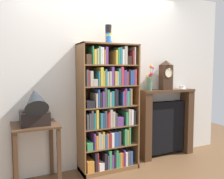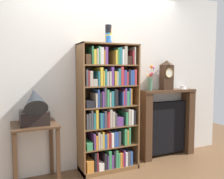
{
  "view_description": "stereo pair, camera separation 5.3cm",
  "coord_description": "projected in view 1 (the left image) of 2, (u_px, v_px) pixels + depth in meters",
  "views": [
    {
      "loc": [
        -1.33,
        -2.87,
        1.43
      ],
      "look_at": [
        0.06,
        0.12,
        1.13
      ],
      "focal_mm": 38.06,
      "sensor_mm": 36.0,
      "label": 1
    },
    {
      "loc": [
        -1.28,
        -2.89,
        1.43
      ],
      "look_at": [
        0.06,
        0.12,
        1.13
      ],
      "focal_mm": 38.06,
      "sensor_mm": 36.0,
      "label": 2
    }
  ],
  "objects": [
    {
      "name": "ground_plane",
      "position": [
        112.0,
        172.0,
        3.28
      ],
      "size": [
        7.29,
        6.4,
        0.02
      ],
      "primitive_type": "cube",
      "color": "brown"
    },
    {
      "name": "wall_back",
      "position": [
        104.0,
        77.0,
        3.48
      ],
      "size": [
        4.29,
        0.08,
        2.6
      ],
      "primitive_type": "cube",
      "color": "silver",
      "rests_on": "ground"
    },
    {
      "name": "bookshelf",
      "position": [
        108.0,
        111.0,
        3.29
      ],
      "size": [
        0.81,
        0.35,
        1.76
      ],
      "color": "brown",
      "rests_on": "ground"
    },
    {
      "name": "cup_stack",
      "position": [
        108.0,
        35.0,
        3.24
      ],
      "size": [
        0.09,
        0.09,
        0.26
      ],
      "color": "black",
      "rests_on": "bookshelf"
    },
    {
      "name": "side_table_left",
      "position": [
        35.0,
        140.0,
        2.83
      ],
      "size": [
        0.53,
        0.53,
        0.77
      ],
      "color": "#472D1C",
      "rests_on": "ground"
    },
    {
      "name": "gramophone",
      "position": [
        35.0,
        108.0,
        2.74
      ],
      "size": [
        0.32,
        0.5,
        0.51
      ],
      "color": "black",
      "rests_on": "side_table_left"
    },
    {
      "name": "fireplace_mantel",
      "position": [
        166.0,
        123.0,
        3.86
      ],
      "size": [
        0.95,
        0.23,
        1.09
      ],
      "color": "#472D1C",
      "rests_on": "ground"
    },
    {
      "name": "mantel_clock",
      "position": [
        166.0,
        75.0,
        3.75
      ],
      "size": [
        0.19,
        0.14,
        0.47
      ],
      "color": "#382316",
      "rests_on": "fireplace_mantel"
    },
    {
      "name": "flower_vase",
      "position": [
        150.0,
        81.0,
        3.63
      ],
      "size": [
        0.1,
        0.15,
        0.39
      ],
      "color": "#4C7A60",
      "rests_on": "fireplace_mantel"
    },
    {
      "name": "teacup_with_saucer",
      "position": [
        182.0,
        88.0,
        3.91
      ],
      "size": [
        0.15,
        0.15,
        0.05
      ],
      "color": "white",
      "rests_on": "fireplace_mantel"
    }
  ]
}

